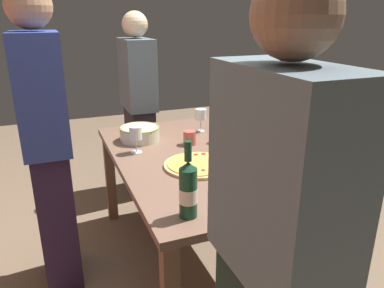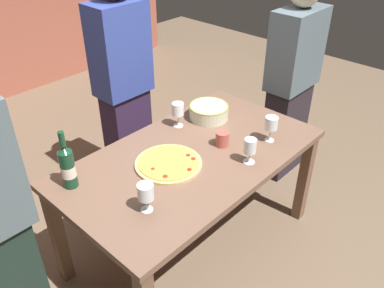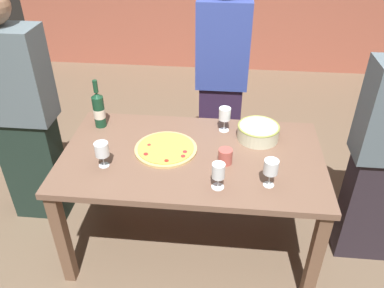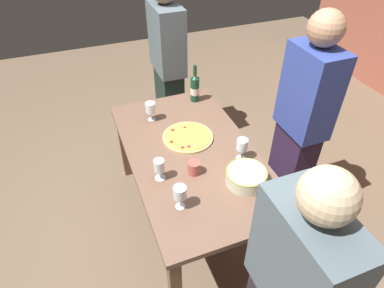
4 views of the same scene
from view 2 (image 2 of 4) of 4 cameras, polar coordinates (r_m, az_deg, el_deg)
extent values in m
plane|color=brown|center=(2.89, 0.00, -13.86)|extent=(8.00, 8.00, 0.00)
cube|color=brown|center=(2.41, 0.00, -1.94)|extent=(1.60, 0.90, 0.04)
cube|color=brown|center=(2.96, 15.67, -4.73)|extent=(0.07, 0.07, 0.71)
cube|color=brown|center=(2.57, -18.52, -12.28)|extent=(0.07, 0.07, 0.71)
cube|color=brown|center=(3.30, 3.80, 0.88)|extent=(0.07, 0.07, 0.71)
cylinder|color=tan|center=(2.31, -3.36, -2.81)|extent=(0.39, 0.39, 0.02)
cylinder|color=#F5A947|center=(2.30, -3.37, -2.59)|extent=(0.35, 0.35, 0.01)
cylinder|color=#B32925|center=(2.19, -3.83, -4.61)|extent=(0.03, 0.03, 0.00)
cylinder|color=maroon|center=(2.32, 0.18, -2.10)|extent=(0.03, 0.03, 0.00)
cylinder|color=#A7271A|center=(2.24, -0.38, -3.65)|extent=(0.03, 0.03, 0.00)
cylinder|color=maroon|center=(2.35, -0.56, -1.59)|extent=(0.03, 0.03, 0.00)
cylinder|color=#B02C29|center=(2.25, -5.59, -3.53)|extent=(0.02, 0.02, 0.00)
cylinder|color=beige|center=(2.75, 2.39, 4.60)|extent=(0.27, 0.27, 0.09)
torus|color=#98A64C|center=(2.73, 2.41, 5.40)|extent=(0.27, 0.27, 0.01)
cylinder|color=#154027|center=(2.19, -17.20, -3.43)|extent=(0.08, 0.08, 0.22)
cone|color=#154027|center=(2.13, -17.73, -0.77)|extent=(0.08, 0.08, 0.03)
cylinder|color=#154027|center=(2.09, -18.02, 0.66)|extent=(0.03, 0.03, 0.08)
cylinder|color=beige|center=(2.20, -17.15, -3.66)|extent=(0.08, 0.08, 0.07)
cylinder|color=white|center=(2.03, -6.41, -9.24)|extent=(0.06, 0.06, 0.00)
cylinder|color=white|center=(2.00, -6.48, -8.44)|extent=(0.01, 0.01, 0.07)
cylinder|color=white|center=(1.95, -6.62, -6.75)|extent=(0.08, 0.08, 0.08)
cylinder|color=maroon|center=(1.97, -6.58, -7.27)|extent=(0.07, 0.07, 0.04)
cylinder|color=white|center=(2.68, -1.97, 2.63)|extent=(0.07, 0.07, 0.00)
cylinder|color=white|center=(2.66, -1.99, 3.43)|extent=(0.01, 0.01, 0.08)
cylinder|color=white|center=(2.62, -2.02, 5.00)|extent=(0.08, 0.08, 0.08)
cylinder|color=white|center=(2.57, 10.92, 0.54)|extent=(0.06, 0.06, 0.00)
cylinder|color=white|center=(2.55, 11.02, 1.36)|extent=(0.01, 0.01, 0.08)
cylinder|color=white|center=(2.51, 11.22, 2.94)|extent=(0.08, 0.08, 0.08)
cylinder|color=maroon|center=(2.52, 11.15, 2.39)|extent=(0.07, 0.07, 0.02)
cylinder|color=white|center=(2.36, 8.07, -2.52)|extent=(0.07, 0.07, 0.00)
cylinder|color=white|center=(2.34, 8.13, -1.82)|extent=(0.01, 0.01, 0.07)
cylinder|color=white|center=(2.29, 8.28, -0.25)|extent=(0.07, 0.07, 0.09)
cylinder|color=maroon|center=(2.31, 8.23, -0.80)|extent=(0.06, 0.06, 0.03)
cylinder|color=#B7544A|center=(2.46, 4.33, 0.75)|extent=(0.08, 0.08, 0.09)
cube|color=#2B232B|center=(3.42, 13.05, 2.05)|extent=(0.38, 0.20, 0.79)
cube|color=slate|center=(3.13, 14.65, 12.92)|extent=(0.45, 0.24, 0.59)
cube|color=#2D1D39|center=(3.16, -8.94, 0.40)|extent=(0.32, 0.20, 0.85)
cube|color=#314395|center=(2.83, -10.25, 13.12)|extent=(0.38, 0.24, 0.64)
camera|label=1|loc=(2.24, -57.32, 3.15)|focal=34.26mm
camera|label=3|loc=(1.74, 67.50, 15.11)|focal=36.60mm
camera|label=4|loc=(3.23, 36.80, 31.81)|focal=31.14mm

